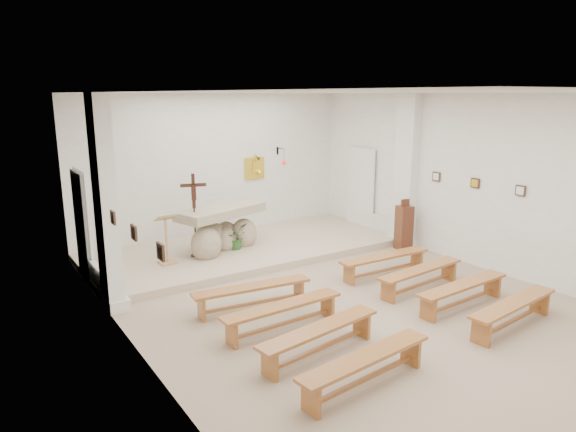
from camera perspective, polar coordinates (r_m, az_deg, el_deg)
ground at (r=8.93m, az=6.54°, el=-9.57°), size 7.00×10.00×0.00m
wall_left at (r=6.76m, az=-16.44°, el=-1.93°), size 0.02×10.00×3.50m
wall_right at (r=10.96m, az=20.98°, el=3.45°), size 0.02×10.00×3.50m
wall_back at (r=12.58m, az=-7.99°, el=5.38°), size 7.00×0.02×3.50m
ceiling at (r=8.23m, az=7.19°, el=13.41°), size 7.00×10.00×0.02m
sanctuary_platform at (r=11.64m, az=-4.55°, el=-3.63°), size 6.98×3.00×0.15m
pilaster_left at (r=8.67m, az=-19.62°, el=1.15°), size 0.26×0.55×3.50m
pilaster_right at (r=12.13m, az=12.99°, el=4.88°), size 0.26×0.55×3.50m
gold_wall_relief at (r=13.05m, az=-3.74°, el=5.32°), size 0.55×0.04×0.55m
sanctuary_lamp at (r=13.17m, az=-0.55°, el=6.13°), size 0.11×0.36×0.44m
station_frame_left_front at (r=6.04m, az=-13.97°, el=-3.88°), size 0.03×0.20×0.20m
station_frame_left_mid at (r=6.96m, az=-16.76°, el=-1.77°), size 0.03×0.20×0.20m
station_frame_left_rear at (r=7.90m, az=-18.88°, el=-0.16°), size 0.03×0.20×0.20m
station_frame_right_front at (r=10.51m, az=24.42°, el=2.59°), size 0.03×0.20×0.20m
station_frame_right_mid at (r=11.07m, az=20.07°, el=3.46°), size 0.03×0.20×0.20m
station_frame_right_rear at (r=11.68m, az=16.16°, el=4.23°), size 0.03×0.20×0.20m
radiator_left at (r=9.71m, az=-20.30°, el=-6.73°), size 0.10×0.85×0.52m
radiator_right at (r=12.94m, az=10.61°, el=-1.18°), size 0.10×0.85×0.52m
altar at (r=11.27m, az=-7.47°, el=-1.76°), size 2.17×1.35×1.05m
lectern at (r=10.50m, az=-13.35°, el=-2.47°), size 0.39×0.34×1.05m
crucifix_stand at (r=10.75m, az=-10.38°, el=0.75°), size 0.52×0.23×1.75m
potted_plant at (r=11.33m, az=-5.89°, el=-2.27°), size 0.65×0.63×0.56m
donation_pedestal at (r=11.99m, az=12.75°, el=-1.23°), size 0.37×0.37×1.17m
bench_left_front at (r=8.52m, az=-4.01°, el=-8.38°), size 2.03×0.56×0.42m
bench_right_front at (r=10.21m, az=10.69°, el=-4.86°), size 2.01×0.40×0.42m
bench_left_second at (r=7.79m, az=-0.61°, el=-10.50°), size 2.01×0.36×0.42m
bench_right_second at (r=9.61m, az=14.51°, el=-6.23°), size 2.02×0.48×0.42m
bench_left_third at (r=7.11m, az=3.52°, el=-12.99°), size 2.03×0.58×0.42m
bench_right_third at (r=9.06m, az=18.85°, el=-7.74°), size 2.01×0.41×0.42m
bench_left_fourth at (r=6.48m, az=8.60°, el=-15.90°), size 2.02×0.50×0.42m
bench_right_fourth at (r=8.58m, az=23.74°, el=-9.38°), size 2.02×0.51×0.42m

